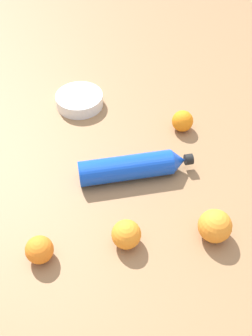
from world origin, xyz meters
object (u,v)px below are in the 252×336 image
object	(u,v)px
orange_1	(183,121)
orange_2	(39,250)
orange_0	(126,234)
water_bottle	(134,167)
orange_3	(215,226)
ceramic_bowl	(80,100)

from	to	relation	value
orange_1	orange_2	bearing A→B (deg)	59.18
orange_2	orange_0	bearing A→B (deg)	-159.90
orange_0	water_bottle	bearing A→B (deg)	-86.50
orange_2	water_bottle	bearing A→B (deg)	-121.81
orange_0	orange_3	world-z (taller)	orange_3
water_bottle	orange_2	world-z (taller)	water_bottle
water_bottle	orange_0	world-z (taller)	orange_0
orange_0	orange_2	distance (m)	0.19
orange_0	orange_1	world-z (taller)	orange_0
water_bottle	orange_0	xyz separation A→B (m)	(-0.01, 0.21, 0.00)
water_bottle	orange_3	xyz separation A→B (m)	(-0.21, 0.16, 0.01)
orange_1	ceramic_bowl	distance (m)	0.33
water_bottle	orange_0	bearing A→B (deg)	-105.93
water_bottle	orange_3	world-z (taller)	orange_3
water_bottle	orange_2	bearing A→B (deg)	-141.23
orange_2	ceramic_bowl	bearing A→B (deg)	-85.64
orange_2	orange_1	bearing A→B (deg)	-120.82
orange_1	ceramic_bowl	bearing A→B (deg)	-11.24
orange_2	orange_3	distance (m)	0.40
ceramic_bowl	orange_1	bearing A→B (deg)	168.76
orange_1	orange_0	bearing A→B (deg)	75.93
orange_3	ceramic_bowl	distance (m)	0.60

